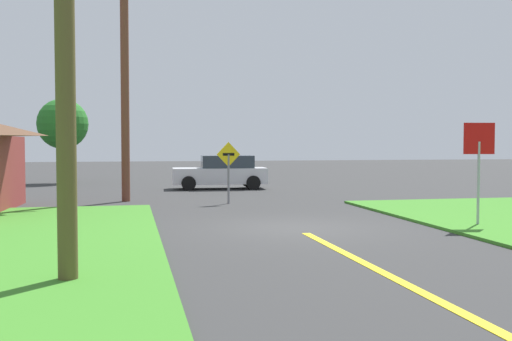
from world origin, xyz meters
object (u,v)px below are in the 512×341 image
at_px(stop_sign, 479,153).
at_px(oak_tree_left, 63,125).
at_px(car_approaching_junction, 222,172).
at_px(utility_pole_mid, 125,82).
at_px(utility_pole_near, 64,1).
at_px(direction_sign, 228,166).

bearing_deg(stop_sign, oak_tree_left, -49.46).
xyz_separation_m(car_approaching_junction, utility_pole_mid, (-4.52, -5.53, 3.71)).
bearing_deg(car_approaching_junction, utility_pole_near, 77.41).
relative_size(stop_sign, utility_pole_near, 0.32).
bearing_deg(utility_pole_near, oak_tree_left, 96.00).
height_order(car_approaching_junction, utility_pole_near, utility_pole_near).
bearing_deg(utility_pole_near, stop_sign, 24.37).
distance_m(utility_pole_near, oak_tree_left, 25.32).
relative_size(utility_pole_mid, direction_sign, 3.90).
bearing_deg(car_approaching_junction, stop_sign, 110.48).
xyz_separation_m(car_approaching_junction, oak_tree_left, (-7.98, 5.95, 2.43)).
distance_m(utility_pole_near, utility_pole_mid, 13.70).
height_order(utility_pole_mid, oak_tree_left, utility_pole_mid).
bearing_deg(stop_sign, car_approaching_junction, -63.38).
distance_m(stop_sign, utility_pole_near, 11.23).
bearing_deg(stop_sign, direction_sign, -44.73).
xyz_separation_m(car_approaching_junction, utility_pole_near, (-5.34, -19.20, 3.62)).
xyz_separation_m(utility_pole_near, oak_tree_left, (-2.65, 25.15, -1.19)).
height_order(stop_sign, car_approaching_junction, stop_sign).
distance_m(stop_sign, oak_tree_left, 24.22).
relative_size(car_approaching_junction, direction_sign, 2.03).
distance_m(direction_sign, oak_tree_left, 15.09).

